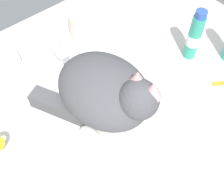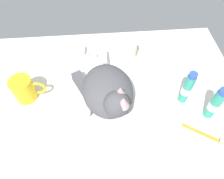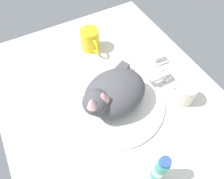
% 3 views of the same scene
% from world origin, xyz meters
% --- Properties ---
extents(ground_plane, '(1.10, 0.83, 0.03)m').
position_xyz_m(ground_plane, '(0.00, 0.00, -0.01)').
color(ground_plane, silver).
extents(sink_basin, '(0.38, 0.38, 0.01)m').
position_xyz_m(sink_basin, '(0.00, 0.00, 0.01)').
color(sink_basin, silver).
rests_on(sink_basin, ground_plane).
extents(faucet, '(0.12, 0.10, 0.05)m').
position_xyz_m(faucet, '(0.00, 0.23, 0.02)').
color(faucet, silver).
rests_on(faucet, ground_plane).
extents(cat, '(0.25, 0.26, 0.16)m').
position_xyz_m(cat, '(-0.00, -0.01, 0.08)').
color(cat, '#4C4C51').
rests_on(cat, sink_basin).
extents(rinse_cup, '(0.07, 0.07, 0.08)m').
position_xyz_m(rinse_cup, '(0.11, 0.24, 0.04)').
color(rinse_cup, silver).
rests_on(rinse_cup, ground_plane).
extents(soap_dish, '(0.09, 0.06, 0.01)m').
position_xyz_m(soap_dish, '(-0.12, 0.27, 0.01)').
color(soap_dish, white).
rests_on(soap_dish, ground_plane).
extents(soap_bar, '(0.07, 0.05, 0.03)m').
position_xyz_m(soap_bar, '(-0.12, 0.27, 0.03)').
color(soap_bar, silver).
rests_on(soap_bar, soap_dish).
extents(toothpaste_bottle, '(0.04, 0.04, 0.15)m').
position_xyz_m(toothpaste_bottle, '(0.29, -0.02, 0.07)').
color(toothpaste_bottle, teal).
rests_on(toothpaste_bottle, ground_plane).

